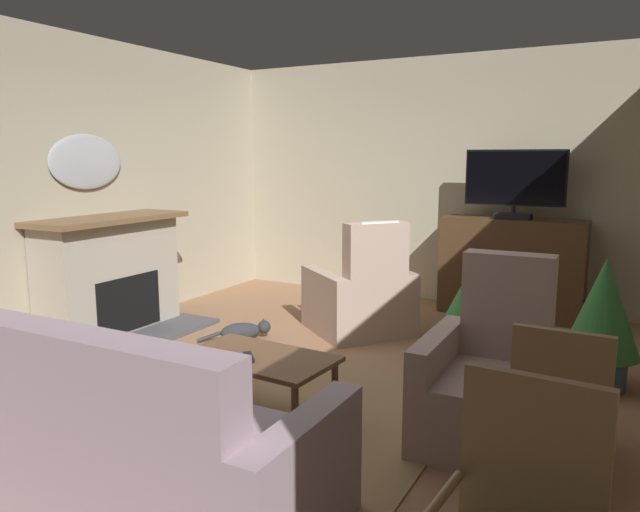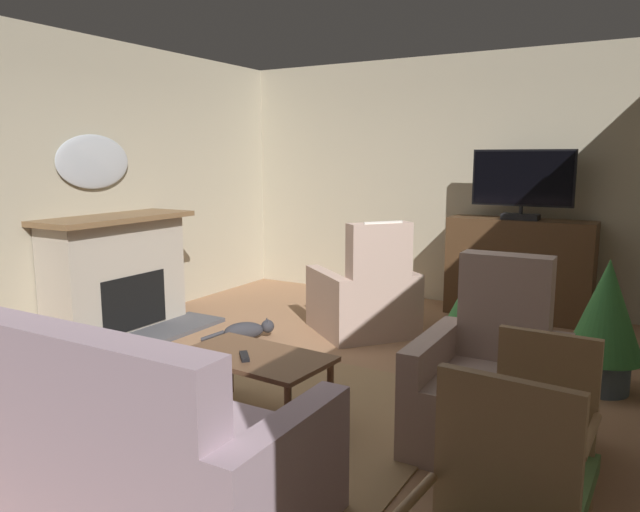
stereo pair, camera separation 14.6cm
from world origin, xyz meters
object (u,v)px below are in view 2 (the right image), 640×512
object	(u,v)px
coffee_table	(255,362)
armchair_in_far_corner	(365,299)
wall_mirror_oval	(94,162)
potted_plant_tall_palm_by_window	(474,306)
armchair_facing_sofa	(490,389)
side_chair_tucked_against_wall	(535,453)
sofa_floral	(117,440)
tv_remote	(244,356)
cat	(247,330)
fireplace	(118,277)
television	(522,183)
tv_cabinet	(518,271)
potted_plant_on_hearth_side	(606,319)

from	to	relation	value
coffee_table	armchair_in_far_corner	distance (m)	2.10
wall_mirror_oval	potted_plant_tall_palm_by_window	distance (m)	3.76
wall_mirror_oval	potted_plant_tall_palm_by_window	size ratio (longest dim) A/B	1.06
armchair_facing_sofa	potted_plant_tall_palm_by_window	bearing A→B (deg)	109.33
coffee_table	side_chair_tucked_against_wall	distance (m)	1.92
coffee_table	sofa_floral	size ratio (longest dim) A/B	0.49
tv_remote	armchair_facing_sofa	world-z (taller)	armchair_facing_sofa
cat	tv_remote	bearing A→B (deg)	-53.32
coffee_table	potted_plant_tall_palm_by_window	size ratio (longest dim) A/B	1.25
fireplace	wall_mirror_oval	size ratio (longest dim) A/B	1.87
television	armchair_in_far_corner	xyz separation A→B (m)	(-1.14, -1.29, -1.09)
television	cat	distance (m)	3.15
coffee_table	television	bearing A→B (deg)	74.84
armchair_facing_sofa	armchair_in_far_corner	bearing A→B (deg)	134.27
sofa_floral	side_chair_tucked_against_wall	bearing A→B (deg)	14.86
armchair_facing_sofa	armchair_in_far_corner	distance (m)	2.32
wall_mirror_oval	armchair_facing_sofa	xyz separation A→B (m)	(3.96, -0.51, -1.30)
fireplace	cat	size ratio (longest dim) A/B	2.99
fireplace	tv_remote	distance (m)	2.52
wall_mirror_oval	armchair_in_far_corner	bearing A→B (deg)	26.23
television	cat	world-z (taller)	television
tv_cabinet	armchair_facing_sofa	xyz separation A→B (m)	(0.48, -3.00, -0.16)
television	potted_plant_on_hearth_side	xyz separation A→B (m)	(0.98, -1.73, -0.89)
coffee_table	cat	distance (m)	1.77
side_chair_tucked_against_wall	wall_mirror_oval	bearing A→B (deg)	160.66
fireplace	side_chair_tucked_against_wall	world-z (taller)	fireplace
wall_mirror_oval	television	world-z (taller)	wall_mirror_oval
wall_mirror_oval	side_chair_tucked_against_wall	size ratio (longest dim) A/B	0.87
sofa_floral	cat	distance (m)	2.68
sofa_floral	potted_plant_on_hearth_side	bearing A→B (deg)	54.85
potted_plant_on_hearth_side	tv_remote	bearing A→B (deg)	-137.79
side_chair_tucked_against_wall	television	bearing A→B (deg)	102.86
tv_cabinet	tv_remote	size ratio (longest dim) A/B	8.65
coffee_table	potted_plant_on_hearth_side	bearing A→B (deg)	41.04
fireplace	wall_mirror_oval	world-z (taller)	wall_mirror_oval
fireplace	tv_cabinet	bearing A→B (deg)	37.64
wall_mirror_oval	cat	distance (m)	2.18
wall_mirror_oval	armchair_facing_sofa	world-z (taller)	wall_mirror_oval
coffee_table	armchair_in_far_corner	xyz separation A→B (m)	(-0.23, 2.09, -0.05)
cat	television	bearing A→B (deg)	45.20
armchair_in_far_corner	television	bearing A→B (deg)	48.38
coffee_table	fireplace	bearing A→B (deg)	157.94
sofa_floral	potted_plant_tall_palm_by_window	xyz separation A→B (m)	(0.91, 2.99, 0.13)
armchair_facing_sofa	side_chair_tucked_against_wall	distance (m)	1.13
armchair_in_far_corner	tv_remote	bearing A→B (deg)	-84.51
television	cat	xyz separation A→B (m)	(-2.01, -2.02, -1.34)
fireplace	coffee_table	xyz separation A→B (m)	(2.32, -0.94, -0.16)
coffee_table	armchair_in_far_corner	size ratio (longest dim) A/B	0.81
fireplace	side_chair_tucked_against_wall	bearing A→B (deg)	-20.41
potted_plant_tall_palm_by_window	cat	distance (m)	2.08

